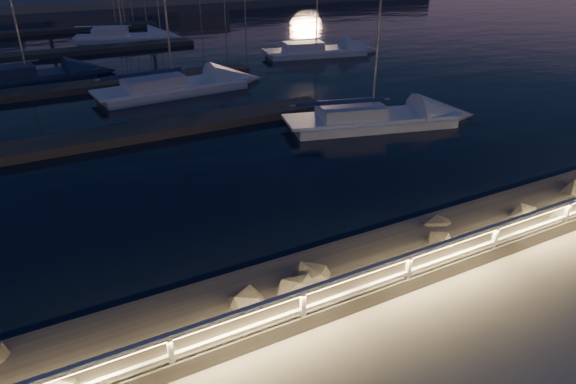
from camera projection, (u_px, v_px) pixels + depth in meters
name	position (u px, v px, depth m)	size (l,w,h in m)	color
ground	(263.00, 342.00, 11.23)	(400.00, 400.00, 0.00)	#9D978E
harbor_water	(72.00, 78.00, 36.31)	(400.00, 440.00, 0.60)	black
guard_rail	(259.00, 315.00, 10.85)	(44.11, 0.12, 1.06)	silver
riprap	(143.00, 355.00, 11.01)	(39.18, 2.64, 1.27)	#635F55
floating_docks	(68.00, 66.00, 37.07)	(22.00, 36.00, 0.40)	#4E4841
far_shore	(26.00, 1.00, 69.51)	(160.00, 14.00, 5.20)	#9D978E
sailboat_d	(367.00, 118.00, 25.73)	(9.13, 4.70, 14.87)	white
sailboat_g	(24.00, 77.00, 33.15)	(8.95, 3.55, 14.80)	navy
sailboat_h	(169.00, 87.00, 31.05)	(9.59, 3.60, 15.87)	white
sailboat_k	(121.00, 36.00, 46.88)	(8.76, 4.94, 14.35)	white
sailboat_l	(313.00, 50.00, 41.24)	(8.78, 4.19, 14.32)	white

